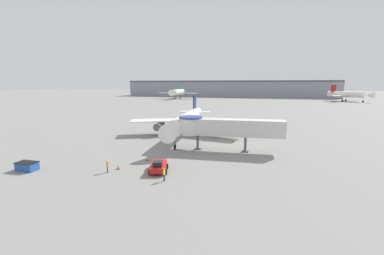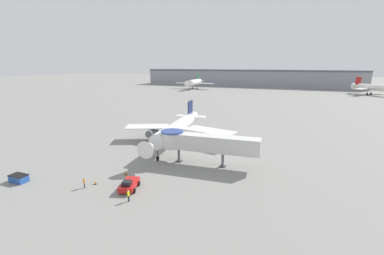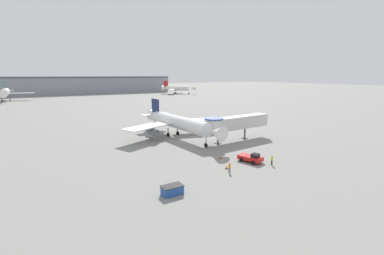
% 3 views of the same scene
% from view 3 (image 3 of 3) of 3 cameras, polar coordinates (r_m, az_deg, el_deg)
% --- Properties ---
extents(ground_plane, '(800.00, 800.00, 0.00)m').
position_cam_3_polar(ground_plane, '(58.85, -1.38, -2.94)').
color(ground_plane, gray).
extents(main_airplane, '(26.67, 29.42, 8.46)m').
position_cam_3_polar(main_airplane, '(61.45, -3.36, 1.11)').
color(main_airplane, white).
rests_on(main_airplane, ground_plane).
extents(jet_bridge, '(17.89, 4.65, 5.82)m').
position_cam_3_polar(jet_bridge, '(58.47, 9.09, 0.98)').
color(jet_bridge, silver).
rests_on(jet_bridge, ground_plane).
extents(pushback_tug_red, '(3.16, 4.52, 1.65)m').
position_cam_3_polar(pushback_tug_red, '(45.74, 12.95, -6.57)').
color(pushback_tug_red, red).
rests_on(pushback_tug_red, ground_plane).
extents(service_container_blue, '(2.77, 1.72, 1.16)m').
position_cam_3_polar(service_container_blue, '(33.26, -4.42, -13.64)').
color(service_container_blue, '#234C9E').
rests_on(service_container_blue, ground_plane).
extents(traffic_cone_near_nose, '(0.46, 0.46, 0.77)m').
position_cam_3_polar(traffic_cone_near_nose, '(46.62, 6.28, -6.46)').
color(traffic_cone_near_nose, black).
rests_on(traffic_cone_near_nose, ground_plane).
extents(traffic_cone_starboard_wing, '(0.50, 0.50, 0.81)m').
position_cam_3_polar(traffic_cone_starboard_wing, '(65.57, 5.73, -1.14)').
color(traffic_cone_starboard_wing, black).
rests_on(traffic_cone_starboard_wing, ground_plane).
extents(traffic_cone_apron_front, '(0.43, 0.43, 0.71)m').
position_cam_3_polar(traffic_cone_apron_front, '(41.92, 7.69, -8.63)').
color(traffic_cone_apron_front, black).
rests_on(traffic_cone_apron_front, ground_plane).
extents(ground_crew_marshaller, '(0.22, 0.32, 1.65)m').
position_cam_3_polar(ground_crew_marshaller, '(45.09, 17.35, -6.78)').
color(ground_crew_marshaller, '#1E2338').
rests_on(ground_crew_marshaller, ground_plane).
extents(ground_crew_wing_walker, '(0.34, 0.36, 1.66)m').
position_cam_3_polar(ground_crew_wing_walker, '(40.22, 8.35, -8.60)').
color(ground_crew_wing_walker, '#1E2338').
rests_on(ground_crew_wing_walker, ground_plane).
extents(background_jet_red_tail, '(23.20, 23.46, 10.27)m').
position_cam_3_polar(background_jet_red_tail, '(208.13, -3.33, 8.73)').
color(background_jet_red_tail, white).
rests_on(background_jet_red_tail, ground_plane).
extents(background_jet_green_tail, '(29.92, 27.10, 11.46)m').
position_cam_3_polar(background_jet_green_tail, '(182.67, -36.18, 6.30)').
color(background_jet_green_tail, white).
rests_on(background_jet_green_tail, ground_plane).
extents(terminal_building, '(174.17, 23.24, 13.73)m').
position_cam_3_polar(terminal_building, '(225.53, -27.42, 8.28)').
color(terminal_building, gray).
rests_on(terminal_building, ground_plane).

